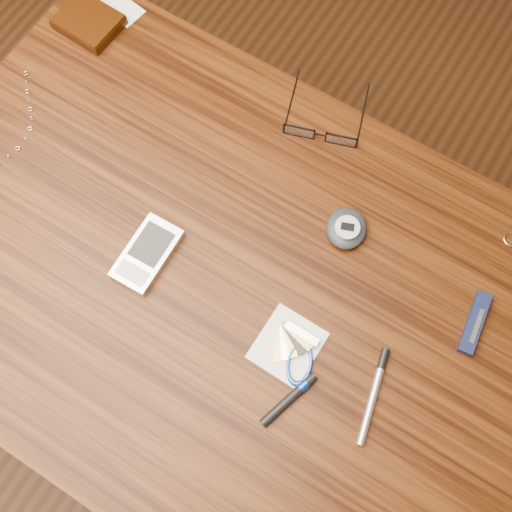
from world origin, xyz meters
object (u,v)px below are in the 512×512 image
at_px(desk, 221,295).
at_px(eyeglasses, 321,132).
at_px(wallet_and_card, 89,22).
at_px(pocket_knife, 475,323).
at_px(pda_phone, 147,254).
at_px(pedometer, 347,228).
at_px(silver_pen, 375,388).
at_px(notepad_keys, 294,353).

xyz_separation_m(desk, eyeglasses, (0.01, 0.28, 0.11)).
bearing_deg(wallet_and_card, pocket_knife, -9.49).
height_order(pda_phone, pedometer, pedometer).
distance_m(wallet_and_card, eyeglasses, 0.43).
relative_size(wallet_and_card, silver_pen, 0.96).
bearing_deg(eyeglasses, pda_phone, -110.67).
distance_m(pedometer, silver_pen, 0.23).
xyz_separation_m(desk, pocket_knife, (0.34, 0.13, 0.11)).
distance_m(pda_phone, notepad_keys, 0.25).
distance_m(eyeglasses, notepad_keys, 0.35).
distance_m(eyeglasses, pocket_knife, 0.36).
bearing_deg(pocket_knife, desk, -159.38).
bearing_deg(pedometer, notepad_keys, -81.90).
xyz_separation_m(pedometer, silver_pen, (0.15, -0.18, -0.01)).
xyz_separation_m(desk, wallet_and_card, (-0.42, 0.26, 0.11)).
bearing_deg(pda_phone, silver_pen, 0.68).
xyz_separation_m(wallet_and_card, pedometer, (0.54, -0.10, 0.00)).
distance_m(pedometer, notepad_keys, 0.20).
height_order(pedometer, pocket_knife, pedometer).
bearing_deg(pedometer, wallet_and_card, 169.60).
height_order(wallet_and_card, silver_pen, wallet_and_card).
xyz_separation_m(pedometer, pocket_knife, (0.22, -0.03, -0.01)).
height_order(pedometer, notepad_keys, pedometer).
xyz_separation_m(pda_phone, pocket_knife, (0.45, 0.16, -0.00)).
height_order(wallet_and_card, notepad_keys, wallet_and_card).
height_order(pedometer, silver_pen, pedometer).
xyz_separation_m(eyeglasses, pda_phone, (-0.12, -0.30, -0.00)).
height_order(desk, wallet_and_card, wallet_and_card).
bearing_deg(silver_pen, desk, 175.03).
height_order(desk, silver_pen, silver_pen).
relative_size(pda_phone, pedometer, 1.34).
xyz_separation_m(wallet_and_card, pocket_knife, (0.76, -0.13, -0.00)).
xyz_separation_m(notepad_keys, pocket_knife, (0.19, 0.17, 0.00)).
xyz_separation_m(pda_phone, notepad_keys, (0.25, -0.01, -0.00)).
distance_m(pda_phone, pocket_knife, 0.47).
relative_size(eyeglasses, pedometer, 1.80).
height_order(desk, eyeglasses, eyeglasses).
bearing_deg(pocket_knife, wallet_and_card, 170.51).
distance_m(desk, eyeglasses, 0.30).
distance_m(eyeglasses, silver_pen, 0.40).
relative_size(notepad_keys, silver_pen, 0.76).
distance_m(wallet_and_card, pda_phone, 0.43).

